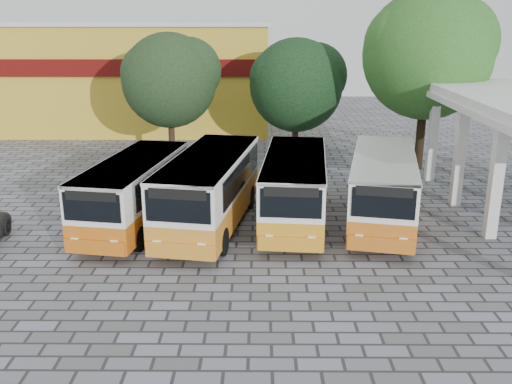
{
  "coord_description": "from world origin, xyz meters",
  "views": [
    {
      "loc": [
        -1.58,
        -20.07,
        8.67
      ],
      "look_at": [
        -1.74,
        3.2,
        1.5
      ],
      "focal_mm": 40.0,
      "sensor_mm": 36.0,
      "label": 1
    }
  ],
  "objects_px": {
    "bus_far_left": "(134,189)",
    "bus_centre_right": "(295,185)",
    "bus_far_right": "(383,185)",
    "bus_centre_left": "(210,187)"
  },
  "relations": [
    {
      "from": "bus_centre_left",
      "to": "bus_far_left",
      "type": "bearing_deg",
      "value": -172.66
    },
    {
      "from": "bus_far_left",
      "to": "bus_centre_right",
      "type": "relative_size",
      "value": 0.99
    },
    {
      "from": "bus_far_left",
      "to": "bus_centre_left",
      "type": "distance_m",
      "value": 3.22
    },
    {
      "from": "bus_centre_left",
      "to": "bus_far_right",
      "type": "relative_size",
      "value": 1.03
    },
    {
      "from": "bus_centre_left",
      "to": "bus_centre_right",
      "type": "xyz_separation_m",
      "value": [
        3.62,
        0.58,
        -0.09
      ]
    },
    {
      "from": "bus_centre_right",
      "to": "bus_far_right",
      "type": "relative_size",
      "value": 0.96
    },
    {
      "from": "bus_far_right",
      "to": "bus_centre_right",
      "type": "bearing_deg",
      "value": -169.32
    },
    {
      "from": "bus_centre_right",
      "to": "bus_far_right",
      "type": "distance_m",
      "value": 3.78
    },
    {
      "from": "bus_centre_left",
      "to": "bus_far_right",
      "type": "xyz_separation_m",
      "value": [
        7.39,
        0.5,
        -0.07
      ]
    },
    {
      "from": "bus_centre_right",
      "to": "bus_far_right",
      "type": "height_order",
      "value": "bus_far_right"
    }
  ]
}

